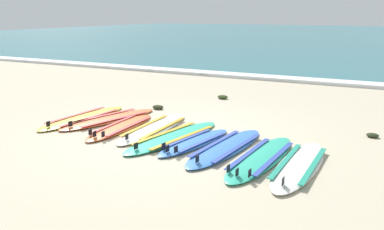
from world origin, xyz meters
TOP-DOWN VIEW (x-y plane):
  - ground_plane at (0.00, 0.00)m, footprint 80.00×80.00m
  - sea at (0.00, 37.04)m, footprint 80.00×60.00m
  - wave_foam_strip at (0.00, 7.41)m, footprint 80.00×0.74m
  - surfboard_0 at (-2.26, 0.24)m, footprint 0.82×2.50m
  - surfboard_1 at (-1.67, 0.41)m, footprint 1.30×2.53m
  - surfboard_2 at (-1.07, 0.01)m, footprint 0.58×2.18m
  - surfboard_3 at (-0.42, 0.24)m, footprint 0.61×2.43m
  - surfboard_4 at (0.22, -0.09)m, footprint 1.13×2.62m
  - surfboard_5 at (0.72, -0.20)m, footprint 0.87×2.02m
  - surfboard_6 at (1.33, -0.21)m, footprint 0.89×2.49m
  - surfboard_7 at (2.02, -0.43)m, footprint 0.81×2.47m
  - surfboard_8 at (2.64, -0.48)m, footprint 0.68×2.39m
  - seaweed_clump_near_shoreline at (-1.27, 1.81)m, footprint 0.28×0.23m
  - seaweed_clump_mid_sand at (-0.27, 3.62)m, footprint 0.29×0.23m
  - seaweed_clump_by_the_boards at (3.59, 1.66)m, footprint 0.23×0.18m

SIDE VIEW (x-z plane):
  - ground_plane at x=0.00m, z-range 0.00..0.00m
  - surfboard_4 at x=0.22m, z-range -0.05..0.13m
  - surfboard_1 at x=-1.67m, z-range -0.05..0.13m
  - surfboard_0 at x=-2.26m, z-range -0.05..0.13m
  - surfboard_6 at x=1.33m, z-range -0.05..0.13m
  - surfboard_3 at x=-0.42m, z-range -0.05..0.13m
  - surfboard_8 at x=2.64m, z-range -0.05..0.13m
  - surfboard_7 at x=2.02m, z-range -0.05..0.13m
  - surfboard_2 at x=-1.07m, z-range -0.05..0.13m
  - surfboard_5 at x=0.72m, z-range -0.05..0.13m
  - seaweed_clump_by_the_boards at x=3.59m, z-range 0.00..0.08m
  - seaweed_clump_near_shoreline at x=-1.27m, z-range 0.00..0.10m
  - sea at x=0.00m, z-range 0.00..0.10m
  - seaweed_clump_mid_sand at x=-0.27m, z-range 0.00..0.10m
  - wave_foam_strip at x=0.00m, z-range 0.00..0.11m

